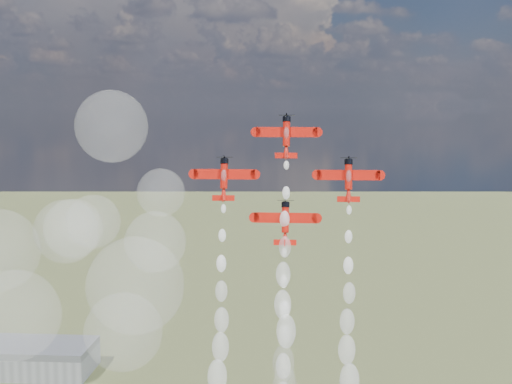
{
  "coord_description": "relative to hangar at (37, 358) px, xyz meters",
  "views": [
    {
      "loc": [
        1.21,
        -121.29,
        119.1
      ],
      "look_at": [
        -9.23,
        20.65,
        101.95
      ],
      "focal_mm": 50.0,
      "sensor_mm": 36.0,
      "label": 1
    }
  ],
  "objects": [
    {
      "name": "hangar",
      "position": [
        0.0,
        0.0,
        0.0
      ],
      "size": [
        50.0,
        28.0,
        13.0
      ],
      "color": "gray",
      "rests_on": "ground"
    },
    {
      "name": "plane_lead",
      "position": [
        116.77,
        -157.21,
        106.67
      ],
      "size": [
        12.51,
        4.77,
        8.78
      ],
      "rotation": [
        1.32,
        0.0,
        0.0
      ],
      "color": "red",
      "rests_on": "ground"
    },
    {
      "name": "plane_left",
      "position": [
        104.29,
        -159.42,
        98.22
      ],
      "size": [
        12.51,
        4.77,
        8.78
      ],
      "rotation": [
        1.32,
        0.0,
        0.0
      ],
      "color": "red",
      "rests_on": "ground"
    },
    {
      "name": "plane_right",
      "position": [
        129.24,
        -159.42,
        98.22
      ],
      "size": [
        12.51,
        4.77,
        8.78
      ],
      "rotation": [
        1.32,
        0.0,
        0.0
      ],
      "color": "red",
      "rests_on": "ground"
    },
    {
      "name": "plane_slot",
      "position": [
        116.77,
        -161.62,
        89.77
      ],
      "size": [
        12.51,
        4.77,
        8.78
      ],
      "rotation": [
        1.32,
        0.0,
        0.0
      ],
      "color": "red",
      "rests_on": "ground"
    },
    {
      "name": "smoke_trail_lead",
      "position": [
        116.84,
        -168.58,
        63.16
      ],
      "size": [
        5.27,
        15.7,
        50.44
      ],
      "color": "white",
      "rests_on": "plane_lead"
    },
    {
      "name": "drifted_smoke_cloud",
      "position": [
        62.97,
        -157.27,
        85.86
      ],
      "size": [
        66.11,
        39.7,
        58.47
      ],
      "color": "white",
      "rests_on": "ground"
    }
  ]
}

